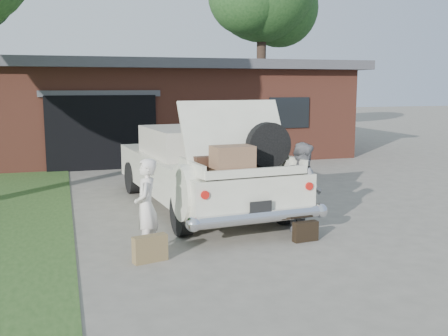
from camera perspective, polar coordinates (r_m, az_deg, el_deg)
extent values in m
plane|color=gray|center=(8.60, 1.19, -7.87)|extent=(90.00, 90.00, 0.00)
cube|color=brown|center=(19.66, -6.61, 6.07)|extent=(12.00, 7.00, 3.00)
cube|color=#4C4C51|center=(19.65, -6.70, 10.88)|extent=(12.80, 7.80, 0.30)
cube|color=black|center=(15.96, -13.16, 3.77)|extent=(3.20, 0.30, 2.20)
cube|color=#4C4C51|center=(15.83, -13.30, 7.90)|extent=(3.50, 0.12, 0.18)
cube|color=black|center=(17.33, 7.10, 6.00)|extent=(1.40, 0.08, 1.00)
cylinder|color=#38281E|center=(25.23, 4.05, 9.63)|extent=(0.44, 0.44, 5.53)
sphere|color=#335F27|center=(26.35, 6.08, 16.90)|extent=(3.68, 3.68, 3.68)
cube|color=silver|center=(10.78, -2.69, -0.62)|extent=(2.60, 5.71, 0.72)
cube|color=beige|center=(11.01, -3.30, 2.92)|extent=(2.02, 2.37, 0.58)
cube|color=black|center=(12.00, -4.95, 3.30)|extent=(1.72, 0.25, 0.49)
cube|color=black|center=(10.03, -1.33, 2.21)|extent=(1.72, 0.25, 0.49)
cylinder|color=black|center=(8.80, -4.52, -5.03)|extent=(0.31, 0.75, 0.73)
cylinder|color=black|center=(9.56, 6.69, -3.93)|extent=(0.31, 0.75, 0.73)
cylinder|color=black|center=(12.36, -9.90, -1.04)|extent=(0.31, 0.75, 0.73)
cylinder|color=black|center=(12.91, -1.43, -0.47)|extent=(0.31, 0.75, 0.73)
cylinder|color=silver|center=(8.29, 3.95, -5.35)|extent=(2.28, 0.41, 0.20)
cylinder|color=#A5140F|center=(7.91, -2.18, -2.90)|extent=(0.14, 0.12, 0.13)
cylinder|color=#A5140F|center=(8.69, 9.13, -1.92)|extent=(0.14, 0.12, 0.13)
cube|color=black|center=(8.23, 4.03, -4.27)|extent=(0.38, 0.06, 0.19)
cube|color=black|center=(8.79, 1.92, -0.29)|extent=(1.82, 1.37, 0.04)
cube|color=silver|center=(8.46, -3.56, 0.08)|extent=(0.18, 1.22, 0.20)
cube|color=silver|center=(9.17, 6.97, 0.73)|extent=(0.18, 1.22, 0.20)
cube|color=silver|center=(8.24, 3.66, -0.47)|extent=(1.77, 0.23, 0.13)
cube|color=silver|center=(9.00, 1.12, 3.68)|extent=(1.91, 0.80, 1.15)
cube|color=#42281C|center=(8.78, -1.13, 0.66)|extent=(0.81, 0.56, 0.25)
cube|color=#865F44|center=(8.33, 0.92, 0.90)|extent=(0.68, 0.48, 0.45)
cube|color=black|center=(8.91, 2.30, 0.53)|extent=(0.58, 0.41, 0.17)
cube|color=#936F4B|center=(9.08, 1.31, 1.92)|extent=(0.48, 0.34, 0.16)
cylinder|color=black|center=(8.89, 4.85, 2.48)|extent=(0.80, 0.25, 0.78)
imported|color=silver|center=(7.85, -8.47, -4.19)|extent=(0.45, 0.59, 1.43)
imported|color=slate|center=(8.97, 8.55, -2.14)|extent=(0.64, 0.79, 1.56)
cube|color=olive|center=(7.62, -8.06, -8.68)|extent=(0.52, 0.28, 0.38)
cube|color=black|center=(8.60, 8.86, -6.84)|extent=(0.43, 0.18, 0.32)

